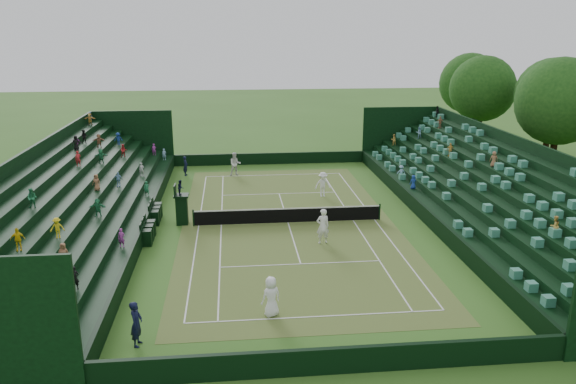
{
  "coord_description": "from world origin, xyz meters",
  "views": [
    {
      "loc": [
        -3.34,
        -32.68,
        11.57
      ],
      "look_at": [
        0.0,
        0.0,
        2.0
      ],
      "focal_mm": 35.0,
      "sensor_mm": 36.0,
      "label": 1
    }
  ],
  "objects_px": {
    "tennis_net": "(288,215)",
    "player_near_west": "(271,297)",
    "player_far_west": "(235,164)",
    "player_near_east": "(323,226)",
    "umpire_chair": "(181,205)",
    "player_far_east": "(323,184)"
  },
  "relations": [
    {
      "from": "umpire_chair",
      "to": "player_near_west",
      "type": "bearing_deg",
      "value": -69.02
    },
    {
      "from": "player_far_east",
      "to": "player_near_west",
      "type": "bearing_deg",
      "value": -110.86
    },
    {
      "from": "tennis_net",
      "to": "player_near_east",
      "type": "xyz_separation_m",
      "value": [
        1.58,
        -3.61,
        0.49
      ]
    },
    {
      "from": "tennis_net",
      "to": "umpire_chair",
      "type": "relative_size",
      "value": 4.17
    },
    {
      "from": "player_near_east",
      "to": "player_far_east",
      "type": "bearing_deg",
      "value": -106.66
    },
    {
      "from": "player_near_east",
      "to": "player_far_east",
      "type": "xyz_separation_m",
      "value": [
        1.48,
        9.05,
        -0.12
      ]
    },
    {
      "from": "player_far_west",
      "to": "umpire_chair",
      "type": "bearing_deg",
      "value": -110.91
    },
    {
      "from": "tennis_net",
      "to": "player_near_west",
      "type": "bearing_deg",
      "value": -99.27
    },
    {
      "from": "tennis_net",
      "to": "player_near_east",
      "type": "distance_m",
      "value": 3.97
    },
    {
      "from": "tennis_net",
      "to": "player_far_west",
      "type": "distance_m",
      "value": 12.54
    },
    {
      "from": "tennis_net",
      "to": "umpire_chair",
      "type": "height_order",
      "value": "umpire_chair"
    },
    {
      "from": "umpire_chair",
      "to": "player_far_west",
      "type": "distance_m",
      "value": 12.14
    },
    {
      "from": "umpire_chair",
      "to": "player_near_east",
      "type": "relative_size",
      "value": 1.38
    },
    {
      "from": "player_near_west",
      "to": "player_far_west",
      "type": "bearing_deg",
      "value": -111.98
    },
    {
      "from": "player_near_east",
      "to": "player_far_east",
      "type": "distance_m",
      "value": 9.17
    },
    {
      "from": "player_near_west",
      "to": "player_far_east",
      "type": "relative_size",
      "value": 0.97
    },
    {
      "from": "player_near_east",
      "to": "player_far_east",
      "type": "height_order",
      "value": "player_near_east"
    },
    {
      "from": "player_near_west",
      "to": "umpire_chair",
      "type": "bearing_deg",
      "value": -93.93
    },
    {
      "from": "tennis_net",
      "to": "umpire_chair",
      "type": "xyz_separation_m",
      "value": [
        -6.51,
        0.49,
        0.67
      ]
    },
    {
      "from": "player_far_east",
      "to": "tennis_net",
      "type": "bearing_deg",
      "value": -123.98
    },
    {
      "from": "player_near_west",
      "to": "player_near_east",
      "type": "bearing_deg",
      "value": -138.45
    },
    {
      "from": "player_near_east",
      "to": "player_far_west",
      "type": "bearing_deg",
      "value": -80.8
    }
  ]
}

